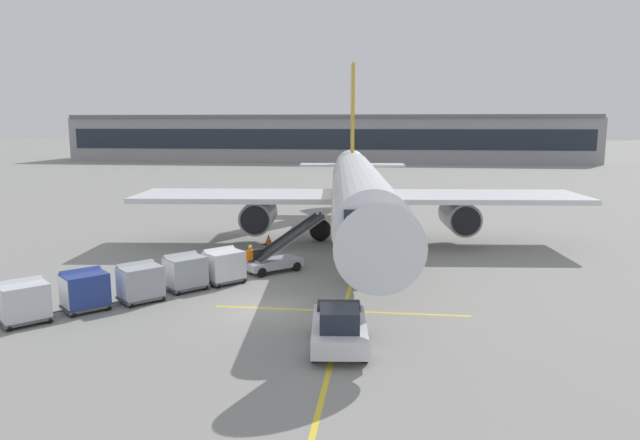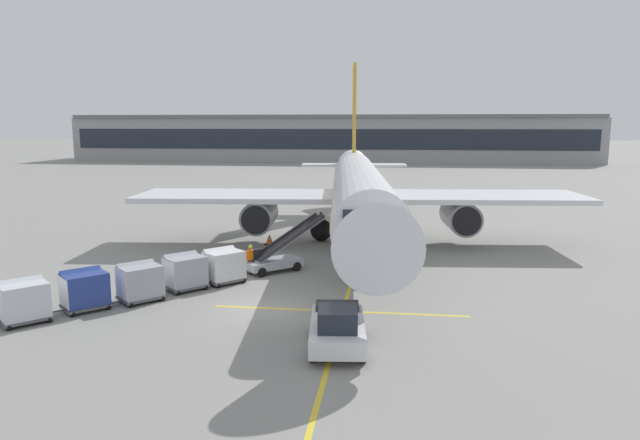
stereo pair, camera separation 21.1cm
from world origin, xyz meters
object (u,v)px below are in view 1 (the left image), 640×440
Objects in this scene: baggage_cart_fifth at (24,301)px; pushback_tug at (339,327)px; ground_crew_marshaller at (250,257)px; baggage_cart_third at (140,282)px; parked_airplane at (359,190)px; ground_crew_by_carts at (238,263)px; ground_crew_by_loader at (198,268)px; belt_loader at (276,256)px; safety_cone_engine_keepout at (283,240)px; baggage_cart_fourth at (85,289)px; baggage_cart_lead at (224,265)px; ground_crew_wingwalker at (218,266)px; safety_cone_wingtip at (269,239)px; baggage_cart_second at (185,271)px.

pushback_tug is at bearing -4.73° from baggage_cart_fifth.
ground_crew_marshaller is (-6.13, 10.54, 0.17)m from pushback_tug.
baggage_cart_third is at bearing 44.31° from baggage_cart_fifth.
parked_airplane is 12.97m from ground_crew_by_carts.
ground_crew_by_loader is 1.00× the size of ground_crew_marshaller.
belt_loader is at bearing 35.06° from ground_crew_marshaller.
safety_cone_engine_keepout is at bearing 87.84° from ground_crew_marshaller.
baggage_cart_fourth is at bearing -131.95° from belt_loader.
parked_airplane is 16.44× the size of baggage_cart_lead.
belt_loader is 1.84× the size of baggage_cart_lead.
ground_crew_wingwalker is (4.86, 5.21, -0.00)m from baggage_cart_fourth.
baggage_cart_fourth is (-2.00, -1.63, 0.00)m from baggage_cart_third.
safety_cone_engine_keepout is at bearing 82.85° from baggage_cart_lead.
ground_crew_wingwalker is 2.34× the size of safety_cone_wingtip.
baggage_cart_third is at bearing -128.58° from ground_crew_wingwalker.
ground_crew_by_carts is at bearing 45.43° from baggage_cart_fourth.
parked_airplane is 56.42× the size of safety_cone_wingtip.
baggage_cart_fifth is 0.56× the size of pushback_tug.
pushback_tug is 2.63× the size of ground_crew_marshaller.
baggage_cart_second reaches higher than pushback_tug.
baggage_cart_fifth is 8.68m from ground_crew_by_loader.
pushback_tug reaches higher than safety_cone_engine_keepout.
belt_loader is 6.00m from baggage_cart_second.
parked_airplane is 13.98m from ground_crew_wingwalker.
ground_crew_by_loader reaches higher than safety_cone_wingtip.
baggage_cart_lead is 2.24m from ground_crew_marshaller.
parked_airplane is 24.06× the size of ground_crew_wingwalker.
ground_crew_marshaller reaches higher than safety_cone_wingtip.
baggage_cart_fifth is at bearing -130.69° from baggage_cart_fourth.
safety_cone_wingtip is at bearing 71.11° from baggage_cart_fourth.
safety_cone_wingtip is (-6.86, 18.98, -0.46)m from pushback_tug.
baggage_cart_second is 1.46× the size of ground_crew_by_loader.
ground_crew_wingwalker is 10.88m from safety_cone_engine_keepout.
baggage_cart_lead and baggage_cart_second have the same top height.
ground_crew_marshaller is at bearing 52.30° from ground_crew_by_loader.
ground_crew_by_loader reaches higher than safety_cone_engine_keepout.
pushback_tug is 11.34m from ground_crew_by_loader.
safety_cone_wingtip is at bearing -172.14° from safety_cone_engine_keepout.
baggage_cart_lead is 0.82m from ground_crew_by_carts.
ground_crew_marshaller is (4.14, 5.75, -0.00)m from baggage_cart_third.
safety_cone_wingtip is (7.14, 17.82, -0.64)m from baggage_cart_fifth.
baggage_cart_lead is (-6.72, -11.58, -2.91)m from parked_airplane.
ground_crew_marshaller is 2.51m from ground_crew_wingwalker.
parked_airplane is at bearing 57.50° from ground_crew_by_loader.
ground_crew_by_loader is at bearing 57.39° from baggage_cart_second.
baggage_cart_lead is 10.08m from baggage_cart_fifth.
baggage_cart_fourth is 17.23m from safety_cone_engine_keepout.
ground_crew_marshaller and ground_crew_wingwalker have the same top height.
safety_cone_wingtip is (-2.06, 7.50, -0.53)m from belt_loader.
baggage_cart_third is 3.43× the size of safety_cone_wingtip.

